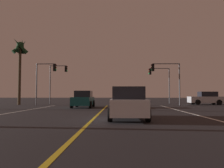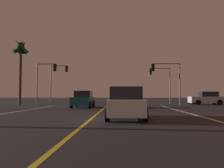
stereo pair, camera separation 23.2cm
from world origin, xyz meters
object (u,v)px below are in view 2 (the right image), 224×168
at_px(traffic_light_far_left, 59,76).
at_px(traffic_light_near_right, 166,74).
at_px(palm_tree_left_far, 21,52).
at_px(traffic_light_near_left, 47,74).
at_px(car_oncoming, 83,99).
at_px(car_lead_same_lane, 126,104).
at_px(car_crossing_side, 207,98).
at_px(traffic_light_far_right, 160,77).

bearing_deg(traffic_light_far_left, traffic_light_near_right, -20.61).
relative_size(traffic_light_near_right, palm_tree_left_far, 0.59).
xyz_separation_m(traffic_light_near_left, palm_tree_left_far, (-3.84, 1.17, 3.02)).
xyz_separation_m(car_oncoming, car_lead_same_lane, (4.08, -10.76, 0.00)).
relative_size(car_oncoming, traffic_light_near_right, 0.84).
relative_size(car_lead_same_lane, car_crossing_side, 1.00).
xyz_separation_m(traffic_light_near_left, traffic_light_far_right, (14.88, 5.50, 0.05)).
distance_m(car_crossing_side, traffic_light_near_left, 20.75).
relative_size(car_lead_same_lane, traffic_light_near_left, 0.83).
bearing_deg(traffic_light_near_right, traffic_light_far_left, -20.61).
bearing_deg(traffic_light_far_right, car_oncoming, 46.57).
bearing_deg(traffic_light_near_left, car_lead_same_lane, -58.41).
relative_size(traffic_light_near_left, traffic_light_far_right, 0.99).
distance_m(traffic_light_near_left, traffic_light_far_right, 15.87).
bearing_deg(traffic_light_near_right, traffic_light_near_left, 0.00).
relative_size(traffic_light_near_right, traffic_light_near_left, 0.99).
distance_m(traffic_light_far_right, traffic_light_far_left, 14.87).
bearing_deg(palm_tree_left_far, traffic_light_near_left, -16.99).
bearing_deg(traffic_light_near_right, car_lead_same_lane, 71.22).
relative_size(car_oncoming, car_lead_same_lane, 1.00).
height_order(traffic_light_near_left, traffic_light_far_right, traffic_light_far_right).
height_order(car_crossing_side, traffic_light_near_left, traffic_light_near_left).
bearing_deg(car_lead_same_lane, traffic_light_near_left, 31.59).
xyz_separation_m(car_oncoming, traffic_light_near_left, (-5.34, 4.57, 3.00)).
bearing_deg(traffic_light_near_right, car_oncoming, 26.19).
relative_size(car_crossing_side, traffic_light_near_left, 0.83).
relative_size(car_lead_same_lane, traffic_light_far_left, 0.76).
bearing_deg(car_lead_same_lane, traffic_light_near_right, -18.78).
bearing_deg(traffic_light_near_right, car_crossing_side, -157.92).
bearing_deg(car_oncoming, traffic_light_near_right, 116.19).
xyz_separation_m(car_lead_same_lane, traffic_light_far_left, (-9.41, 20.83, 3.33)).
bearing_deg(car_oncoming, traffic_light_far_right, 136.57).
bearing_deg(traffic_light_far_left, car_lead_same_lane, -65.68).
bearing_deg(car_oncoming, car_lead_same_lane, 20.78).
distance_m(traffic_light_near_left, traffic_light_far_left, 5.51).
distance_m(traffic_light_near_right, traffic_light_far_right, 5.51).
height_order(car_crossing_side, traffic_light_far_left, traffic_light_far_left).
xyz_separation_m(car_oncoming, traffic_light_far_right, (9.54, 10.07, 3.05)).
distance_m(car_lead_same_lane, traffic_light_near_left, 18.25).
bearing_deg(car_oncoming, car_crossing_side, 114.65).
xyz_separation_m(car_oncoming, palm_tree_left_far, (-9.19, 5.75, 6.02)).
bearing_deg(traffic_light_far_left, car_oncoming, -62.11).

